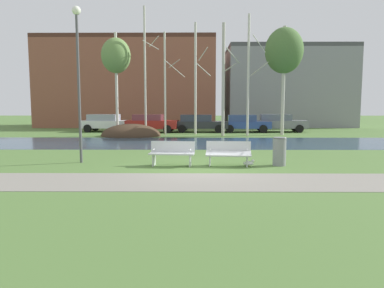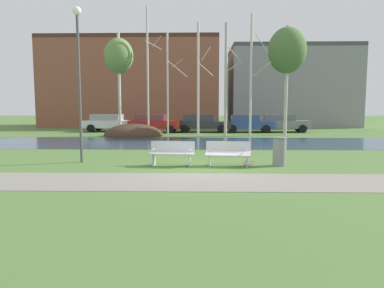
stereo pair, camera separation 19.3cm
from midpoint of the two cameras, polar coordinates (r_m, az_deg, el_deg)
The scene contains 23 objects.
ground_plane at distance 22.05m, azimuth 1.53°, elevation 0.53°, with size 120.00×120.00×0.00m, color #517538.
paved_path_strip at distance 10.11m, azimuth 1.77°, elevation -6.03°, with size 60.00×2.43×0.01m, color gray.
river_band at distance 20.81m, azimuth 1.54°, elevation 0.21°, with size 80.00×6.77×0.01m, color #2D475B.
soil_mound at distance 25.87m, azimuth -9.11°, elevation 1.28°, with size 4.26×3.53×1.76m, color #423021.
bench_left at distance 12.74m, azimuth -2.81°, elevation -1.39°, with size 1.64×0.71×0.87m.
bench_right at distance 12.75m, azimuth 6.25°, elevation -1.41°, with size 1.64×0.71×0.87m.
trash_bin at distance 13.12m, azimuth 14.24°, elevation -1.11°, with size 0.49×0.49×1.02m.
seagull at distance 12.71m, azimuth 9.49°, elevation -3.04°, with size 0.43×0.16×0.26m.
streetlamp at distance 14.12m, azimuth -17.32°, elevation 12.60°, with size 0.32×0.32×5.75m.
birch_far_left at distance 26.67m, azimuth -11.44°, elevation 13.57°, with size 2.08×2.08×7.33m.
birch_left at distance 26.02m, azimuth -6.85°, elevation 11.54°, with size 1.09×2.02×9.10m.
birch_center_left at distance 26.42m, azimuth -3.62°, elevation 9.70°, with size 1.53×2.54×7.46m.
birch_center at distance 27.12m, azimuth 1.25°, elevation 10.45°, with size 1.25×2.05×8.30m.
birch_center_right at distance 25.86m, azimuth 5.71°, elevation 10.28°, with size 1.25×2.03×7.96m.
birch_right at distance 26.21m, azimuth 9.71°, elevation 10.88°, with size 1.49×2.56×8.60m.
birch_far_right at distance 27.48m, azimuth 15.18°, elevation 14.19°, with size 2.74×2.74×7.88m.
parked_van_nearest_white at distance 30.74m, azimuth -12.81°, elevation 3.39°, with size 4.43×2.29×1.46m.
parked_sedan_second_red at distance 29.34m, azimuth -5.90°, elevation 3.40°, with size 4.26×2.17×1.46m.
parked_hatch_third_dark at distance 29.52m, azimuth 1.86°, elevation 3.41°, with size 4.60×2.35×1.43m.
parked_wagon_fourth_blue at distance 29.69m, azimuth 9.06°, elevation 3.34°, with size 4.14×2.27×1.42m.
parked_suv_fifth_grey at distance 30.50m, azimuth 14.35°, elevation 3.34°, with size 4.43×2.27×1.46m.
building_brick_low at distance 39.20m, azimuth -9.19°, elevation 9.51°, with size 17.91×7.89×9.06m.
building_grey_warehouse at distance 40.22m, azimuth 15.45°, elevation 8.71°, with size 12.72×8.05×8.27m.
Camera 2 is at (0.01, -11.94, 2.12)m, focal length 33.32 mm.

